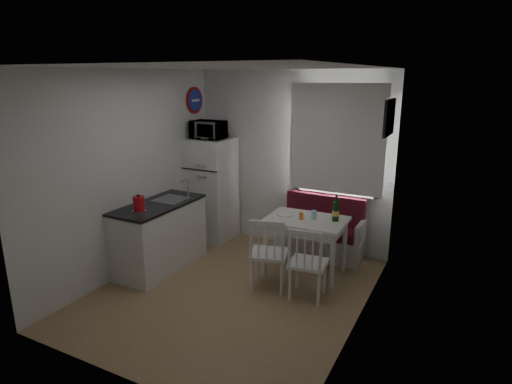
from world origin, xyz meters
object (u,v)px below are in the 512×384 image
(bench, at_px, (321,237))
(wine_bottle, at_px, (336,208))
(fridge, at_px, (212,189))
(kitchen_counter, at_px, (160,235))
(kettle, at_px, (139,204))
(chair_left, at_px, (266,247))
(chair_right, at_px, (306,256))
(microwave, at_px, (208,130))
(dining_table, at_px, (306,225))

(bench, xyz_separation_m, wine_bottle, (0.36, -0.54, 0.64))
(fridge, xyz_separation_m, wine_bottle, (2.13, -0.43, 0.13))
(kitchen_counter, height_order, kettle, kitchen_counter)
(chair_left, height_order, kettle, kettle)
(kitchen_counter, bearing_deg, fridge, 89.10)
(chair_left, relative_size, chair_right, 1.12)
(chair_right, xyz_separation_m, fridge, (-2.03, 1.19, 0.25))
(chair_right, height_order, fridge, fridge)
(fridge, height_order, microwave, microwave)
(chair_right, bearing_deg, fridge, 143.15)
(kitchen_counter, bearing_deg, chair_right, 1.38)
(dining_table, height_order, chair_right, chair_right)
(wine_bottle, bearing_deg, kitchen_counter, -159.31)
(microwave, relative_size, kettle, 2.23)
(bench, relative_size, kettle, 5.50)
(bench, bearing_deg, kettle, -134.64)
(kettle, bearing_deg, fridge, 91.04)
(microwave, xyz_separation_m, wine_bottle, (2.13, -0.38, -0.81))
(bench, distance_m, chair_right, 1.35)
(chair_right, bearing_deg, wine_bottle, 76.19)
(fridge, height_order, wine_bottle, fridge)
(chair_right, relative_size, kettle, 2.14)
(kitchen_counter, bearing_deg, kettle, -83.04)
(kettle, bearing_deg, wine_bottle, 30.13)
(bench, height_order, chair_right, chair_right)
(dining_table, relative_size, microwave, 2.08)
(fridge, bearing_deg, kitchen_counter, -90.90)
(bench, height_order, kettle, kettle)
(fridge, distance_m, wine_bottle, 2.17)
(chair_left, bearing_deg, dining_table, 52.72)
(dining_table, bearing_deg, chair_right, -71.19)
(kitchen_counter, height_order, fridge, fridge)
(chair_right, bearing_deg, dining_table, 104.40)
(chair_right, distance_m, microwave, 2.61)
(bench, relative_size, chair_right, 2.57)
(dining_table, relative_size, fridge, 0.64)
(bench, xyz_separation_m, fridge, (-1.77, -0.11, 0.51))
(kitchen_counter, bearing_deg, microwave, 89.06)
(bench, relative_size, microwave, 2.47)
(bench, relative_size, wine_bottle, 3.53)
(kettle, bearing_deg, chair_right, 12.85)
(dining_table, xyz_separation_m, fridge, (-1.78, 0.53, 0.13))
(dining_table, xyz_separation_m, kettle, (-1.75, -1.12, 0.34))
(kitchen_counter, height_order, microwave, microwave)
(microwave, height_order, wine_bottle, microwave)
(dining_table, height_order, kettle, kettle)
(kitchen_counter, distance_m, dining_table, 1.94)
(chair_right, xyz_separation_m, wine_bottle, (0.10, 0.76, 0.38))
(fridge, distance_m, microwave, 0.93)
(bench, bearing_deg, chair_left, -100.42)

